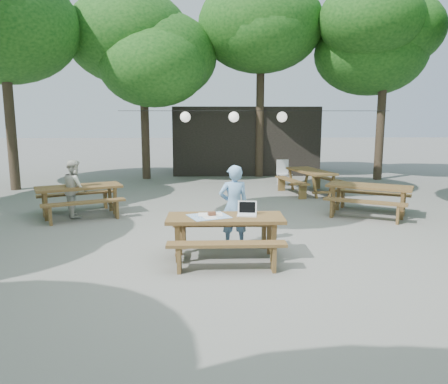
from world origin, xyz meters
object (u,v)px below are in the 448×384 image
main_picnic_table (225,237)px  picnic_table_nw (80,200)px  plastic_chair (284,178)px  second_person (75,188)px  woman (234,206)px

main_picnic_table → picnic_table_nw: same height
picnic_table_nw → plastic_chair: (5.84, 4.57, -0.13)m
main_picnic_table → picnic_table_nw: (-3.48, 3.37, 0.00)m
second_person → plastic_chair: second_person is taller
woman → plastic_chair: (2.17, 7.21, -0.52)m
woman → second_person: size_ratio=1.11×
woman → second_person: 4.56m
plastic_chair → second_person: bearing=-155.9°
woman → second_person: woman is taller
picnic_table_nw → woman: 4.53m
plastic_chair → picnic_table_nw: bearing=-155.8°
second_person → picnic_table_nw: bearing=-85.6°
main_picnic_table → second_person: 4.88m
picnic_table_nw → second_person: 0.33m
second_person → plastic_chair: 7.52m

